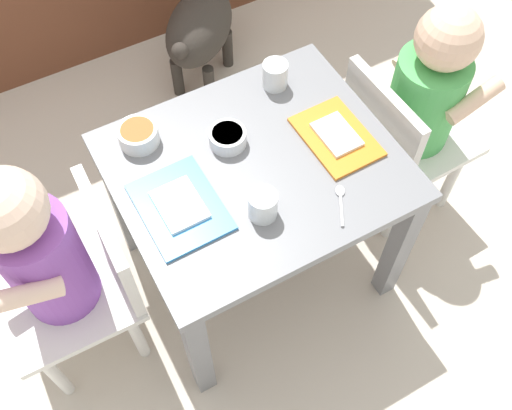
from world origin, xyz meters
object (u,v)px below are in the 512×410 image
(water_cup_left, at_px, (275,76))
(water_cup_right, at_px, (263,206))
(spoon_by_left_tray, at_px, (341,201))
(food_tray_right, at_px, (336,136))
(dog, at_px, (203,20))
(cereal_bowl_right_side, at_px, (228,137))
(seated_child_left, at_px, (48,256))
(dining_table, at_px, (256,186))
(food_tray_left, at_px, (180,206))
(veggie_bowl_far, at_px, (138,135))
(seated_child_right, at_px, (422,98))

(water_cup_left, height_order, water_cup_right, same)
(water_cup_right, relative_size, spoon_by_left_tray, 0.68)
(food_tray_right, bearing_deg, dog, 88.19)
(cereal_bowl_right_side, xyz_separation_m, spoon_by_left_tray, (0.13, -0.24, -0.02))
(seated_child_left, bearing_deg, water_cup_right, -17.79)
(dining_table, relative_size, spoon_by_left_tray, 6.41)
(food_tray_left, bearing_deg, food_tray_right, -0.00)
(veggie_bowl_far, bearing_deg, spoon_by_left_tray, -49.00)
(dining_table, relative_size, seated_child_left, 0.85)
(seated_child_left, height_order, water_cup_left, seated_child_left)
(seated_child_right, relative_size, cereal_bowl_right_side, 8.24)
(seated_child_right, height_order, spoon_by_left_tray, seated_child_right)
(seated_child_right, xyz_separation_m, food_tray_left, (-0.64, -0.03, 0.05))
(seated_child_left, xyz_separation_m, water_cup_left, (0.61, 0.16, 0.05))
(water_cup_right, bearing_deg, food_tray_left, 146.64)
(dining_table, height_order, water_cup_left, water_cup_left)
(seated_child_right, bearing_deg, cereal_bowl_right_side, 171.83)
(veggie_bowl_far, xyz_separation_m, spoon_by_left_tray, (0.30, -0.34, -0.02))
(seated_child_right, distance_m, water_cup_left, 0.36)
(dining_table, bearing_deg, water_cup_right, -112.63)
(food_tray_right, distance_m, cereal_bowl_right_side, 0.24)
(seated_child_right, height_order, water_cup_right, seated_child_right)
(food_tray_right, bearing_deg, food_tray_left, 180.00)
(food_tray_right, relative_size, spoon_by_left_tray, 2.09)
(dining_table, distance_m, water_cup_left, 0.26)
(seated_child_left, bearing_deg, water_cup_left, 14.89)
(water_cup_right, bearing_deg, water_cup_left, 56.28)
(food_tray_right, height_order, veggie_bowl_far, veggie_bowl_far)
(dining_table, height_order, seated_child_right, seated_child_right)
(spoon_by_left_tray, bearing_deg, water_cup_left, 82.82)
(dining_table, relative_size, cereal_bowl_right_side, 7.35)
(dog, xyz_separation_m, cereal_bowl_right_side, (-0.24, -0.65, 0.26))
(dog, bearing_deg, water_cup_right, -107.10)
(seated_child_right, relative_size, water_cup_left, 10.54)
(dog, distance_m, food_tray_right, 0.79)
(water_cup_left, relative_size, veggie_bowl_far, 0.73)
(dining_table, bearing_deg, food_tray_right, -6.86)
(water_cup_left, bearing_deg, dog, 83.48)
(water_cup_left, bearing_deg, seated_child_left, -165.11)
(dog, xyz_separation_m, spoon_by_left_tray, (-0.11, -0.89, 0.24))
(dog, xyz_separation_m, water_cup_left, (-0.06, -0.55, 0.27))
(food_tray_left, relative_size, water_cup_right, 3.30)
(dog, xyz_separation_m, food_tray_left, (-0.40, -0.75, 0.25))
(seated_child_right, distance_m, food_tray_right, 0.28)
(water_cup_right, bearing_deg, food_tray_right, 21.36)
(food_tray_left, height_order, water_cup_left, water_cup_left)
(seated_child_left, bearing_deg, spoon_by_left_tray, -18.07)
(food_tray_left, relative_size, spoon_by_left_tray, 2.23)
(cereal_bowl_right_side, bearing_deg, dog, 69.90)
(food_tray_left, xyz_separation_m, water_cup_right, (0.14, -0.09, 0.02))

